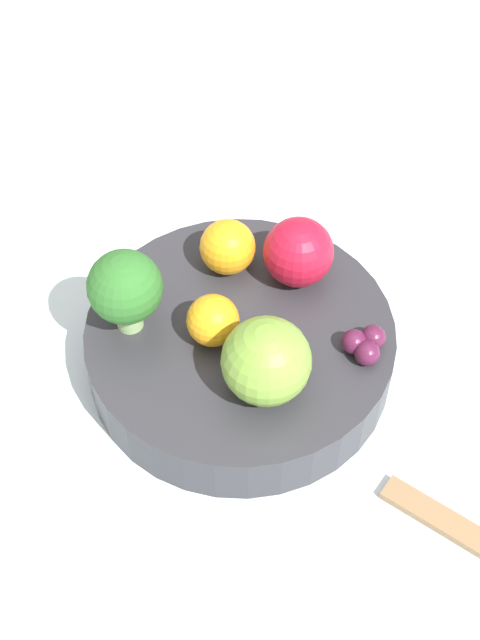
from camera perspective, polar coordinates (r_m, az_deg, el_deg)
ground_plane at (r=0.63m, az=0.00°, el=-3.93°), size 6.00×6.00×0.00m
table_surface at (r=0.62m, az=0.00°, el=-3.41°), size 1.20×1.20×0.02m
bowl at (r=0.60m, az=0.00°, el=-1.77°), size 0.21×0.21×0.04m
broccoli at (r=0.56m, az=-7.37°, el=2.01°), size 0.05×0.05×0.06m
apple_red at (r=0.53m, az=1.69°, el=-2.64°), size 0.06×0.06×0.06m
apple_green at (r=0.60m, az=3.76°, el=4.35°), size 0.05×0.05×0.05m
orange_front at (r=0.57m, az=-1.75°, el=-0.03°), size 0.03×0.03×0.03m
orange_back at (r=0.61m, az=-0.80°, el=4.69°), size 0.04×0.04×0.04m
grape_cluster at (r=0.57m, az=7.99°, el=-1.53°), size 0.03×0.03×0.02m
spoon at (r=0.57m, az=13.28°, el=-12.62°), size 0.07×0.08×0.01m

